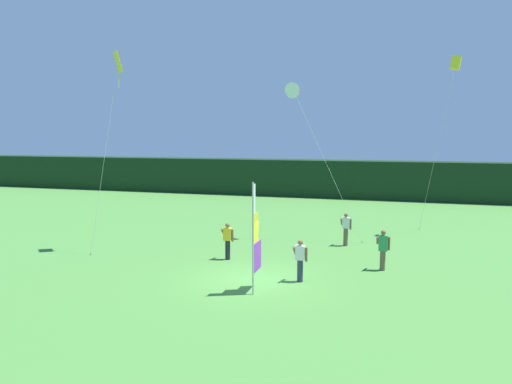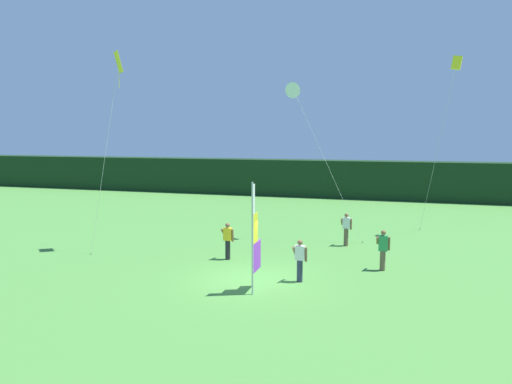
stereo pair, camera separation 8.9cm
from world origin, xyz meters
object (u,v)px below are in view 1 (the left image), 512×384
Objects in this scene: person_near_banner at (383,249)px; person_far_left at (228,240)px; banner_flag at (255,240)px; person_far_right at (300,259)px; kite_white_delta_1 at (293,90)px; kite_yellow_diamond_2 at (117,71)px; person_mid_field at (346,228)px; kite_yellow_box_0 at (456,64)px.

person_near_banner is 6.64m from person_far_left.
person_far_right is (1.29, 1.56, -1.02)m from banner_flag.
banner_flag is 10.89m from kite_white_delta_1.
banner_flag is 2.27m from person_far_right.
kite_white_delta_1 is 8.87m from kite_yellow_diamond_2.
person_near_banner is at bearing 39.20° from person_far_right.
person_far_right is 0.17× the size of kite_yellow_diamond_2.
kite_white_delta_1 reaches higher than person_mid_field.
kite_yellow_box_0 reaches higher than person_near_banner.
banner_flag reaches higher than person_far_right.
kite_yellow_diamond_2 is at bearing 152.18° from banner_flag.
banner_flag is 11.14m from kite_yellow_diamond_2.
kite_yellow_diamond_2 reaches higher than kite_white_delta_1.
kite_yellow_box_0 reaches higher than person_far_right.
person_mid_field is at bearing 115.45° from person_near_banner.
person_near_banner is 1.02× the size of person_far_left.
banner_flag is 16.24m from kite_yellow_box_0.
person_mid_field is 13.33m from kite_yellow_diamond_2.
banner_flag is at bearing -129.71° from person_far_right.
person_far_right is 15.03m from kite_yellow_box_0.
person_near_banner reaches higher than person_mid_field.
person_far_left is 1.02× the size of person_far_right.
person_near_banner is 9.89m from kite_white_delta_1.
banner_flag is at bearing -57.70° from person_far_left.
person_far_right is (-1.11, -6.30, -0.02)m from person_mid_field.
person_mid_field is 0.17× the size of kite_yellow_box_0.
person_mid_field is at bearing 80.04° from person_far_right.
banner_flag is at bearing -86.33° from kite_white_delta_1.
kite_yellow_box_0 is 1.17× the size of kite_white_delta_1.
banner_flag is at bearing -136.96° from person_near_banner.
person_far_right is (-2.96, -2.41, -0.03)m from person_near_banner.
banner_flag is 2.34× the size of person_near_banner.
kite_yellow_box_0 is at bearing 40.31° from person_mid_field.
person_mid_field is 0.20× the size of kite_white_delta_1.
banner_flag reaches higher than person_far_left.
person_mid_field is (-1.85, 3.89, -0.01)m from person_near_banner.
person_near_banner is 4.31m from person_mid_field.
person_far_left is at bearing 148.93° from person_far_right.
banner_flag is 5.90m from person_near_banner.
kite_yellow_diamond_2 is at bearing -160.56° from person_mid_field.
kite_white_delta_1 is at bearing 157.38° from person_mid_field.
kite_yellow_diamond_2 is at bearing 178.91° from person_near_banner.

